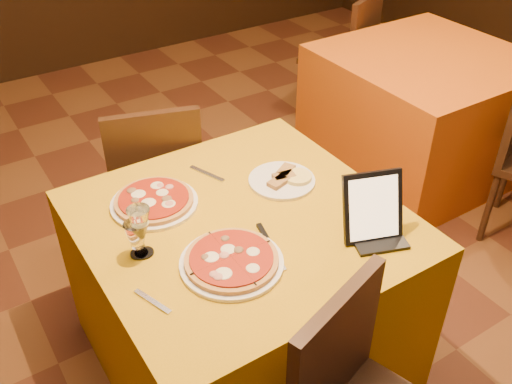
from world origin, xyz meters
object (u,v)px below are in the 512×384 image
pizza_near (232,261)px  water_glass (137,239)px  side_table (421,113)px  pizza_far (154,202)px  main_table (243,292)px  chair_main_far (155,178)px  chair_side_far (337,57)px  wine_glass (141,232)px  tablet (373,207)px

pizza_near → water_glass: size_ratio=2.63×
side_table → pizza_far: bearing=-166.8°
main_table → chair_main_far: chair_main_far is taller
pizza_near → chair_side_far: bearing=42.4°
chair_main_far → pizza_far: bearing=85.5°
main_table → pizza_far: (-0.23, 0.24, 0.39)m
chair_side_far → side_table: bearing=65.7°
chair_main_far → water_glass: chair_main_far is taller
main_table → side_table: (1.73, 0.70, 0.00)m
side_table → pizza_near: pizza_near is taller
main_table → water_glass: bearing=177.2°
chair_side_far → pizza_far: size_ratio=2.79×
side_table → chair_side_far: bearing=90.0°
side_table → chair_main_far: chair_main_far is taller
chair_main_far → main_table: bearing=107.3°
wine_glass → side_table: bearing=18.2°
chair_side_far → pizza_near: (-1.88, -1.72, 0.31)m
chair_main_far → water_glass: (-0.39, -0.80, 0.36)m
chair_side_far → water_glass: 2.62m
pizza_near → water_glass: bearing=138.1°
pizza_near → tablet: 0.51m
pizza_far → tablet: 0.80m
chair_side_far → pizza_far: chair_side_far is taller
wine_glass → tablet: tablet is taller
chair_side_far → pizza_near: size_ratio=2.66×
pizza_near → pizza_far: size_ratio=1.05×
pizza_near → side_table: bearing=25.4°
side_table → water_glass: (-2.11, -0.68, 0.44)m
side_table → chair_main_far: bearing=176.1°
chair_side_far → water_glass: bearing=11.1°
pizza_near → tablet: tablet is taller
chair_side_far → tablet: tablet is taller
pizza_near → tablet: size_ratio=1.40×
main_table → chair_main_far: (0.00, 0.82, 0.08)m
pizza_far → wine_glass: size_ratio=1.71×
pizza_far → tablet: size_ratio=1.33×
main_table → chair_side_far: chair_side_far is taller
main_table → chair_main_far: size_ratio=1.21×
pizza_near → chair_main_far: bearing=81.3°
chair_side_far → tablet: 2.35m
side_table → pizza_far: size_ratio=3.38×
wine_glass → pizza_near: bearing=-43.2°
side_table → chair_side_far: (0.00, 0.82, 0.08)m
wine_glass → pizza_far: bearing=58.4°
pizza_far → tablet: bearing=-45.0°
side_table → water_glass: bearing=-162.1°
pizza_near → wine_glass: wine_glass is taller
chair_main_far → pizza_far: (-0.23, -0.58, 0.31)m
main_table → pizza_far: bearing=133.5°
water_glass → tablet: bearing=-25.1°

